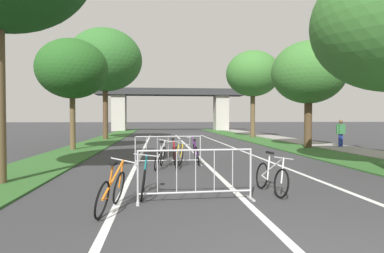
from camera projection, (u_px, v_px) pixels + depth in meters
The scene contains 21 objects.
grass_verge_left at pixel (101, 141), 23.41m from camera, with size 2.45×50.82×0.05m, color #2D5B26.
grass_verge_right at pixel (259, 140), 24.62m from camera, with size 2.45×50.82×0.05m, color #2D5B26.
sidewalk_path_right at pixel (289, 140), 24.85m from camera, with size 2.15×50.82×0.08m, color gray.
lane_stripe_center at pixel (190, 149), 17.96m from camera, with size 0.14×29.40×0.01m, color silver.
lane_stripe_right_lane at pixel (235, 148), 18.22m from camera, with size 0.14×29.40×0.01m, color silver.
lane_stripe_left_lane at pixel (143, 149), 17.70m from camera, with size 0.14×29.40×0.01m, color silver.
overpass_bridge at pixel (171, 101), 45.01m from camera, with size 20.13×3.27×5.73m.
tree_left_pine_far at pixel (72, 69), 17.06m from camera, with size 3.66×3.66×5.82m.
tree_left_maple_mid at pixel (105, 60), 25.77m from camera, with size 5.78×5.78×8.74m.
tree_right_oak_mid at pixel (309, 73), 18.16m from camera, with size 4.06×4.06×5.96m.
tree_right_pine_near at pixel (253, 74), 28.36m from camera, with size 4.65×4.65×7.54m.
crowd_barrier_nearest at pixel (196, 175), 6.58m from camera, with size 2.38×0.55×1.05m.
crowd_barrier_second at pixel (168, 151), 11.57m from camera, with size 2.37×0.49×1.05m.
bicycle_silver_0 at pixel (160, 157), 10.97m from camera, with size 0.66×1.78×0.95m.
bicycle_teal_1 at pixel (144, 178), 7.07m from camera, with size 0.52×1.60×0.97m.
bicycle_yellow_2 at pixel (178, 154), 12.03m from camera, with size 0.58×1.68×0.89m.
bicycle_orange_3 at pixel (112, 191), 5.88m from camera, with size 0.62×1.63×0.93m.
bicycle_white_4 at pixel (271, 177), 7.31m from camera, with size 0.49×1.59×0.91m.
bicycle_purple_5 at pixel (196, 153), 12.05m from camera, with size 0.42×1.73×1.01m.
bicycle_red_6 at pixel (175, 156), 11.14m from camera, with size 0.49×1.64×0.99m.
pedestrian_with_backpack at pixel (341, 131), 18.51m from camera, with size 0.56×0.37×1.60m.
Camera 1 is at (-1.74, -3.14, 1.67)m, focal length 30.61 mm.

